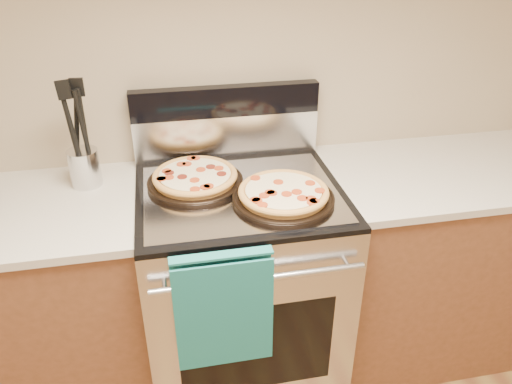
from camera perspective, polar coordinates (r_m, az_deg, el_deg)
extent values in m
plane|color=tan|center=(2.02, -3.82, 15.81)|extent=(4.00, 0.00, 4.00)
cube|color=#B7B7BC|center=(2.12, -1.68, -10.93)|extent=(0.76, 0.68, 0.90)
cube|color=black|center=(1.88, 0.13, -17.42)|extent=(0.56, 0.01, 0.40)
cube|color=black|center=(1.86, -1.89, -0.04)|extent=(0.76, 0.68, 0.02)
cube|color=silver|center=(2.09, -3.36, 6.46)|extent=(0.76, 0.06, 0.18)
cube|color=black|center=(2.04, -3.49, 10.35)|extent=(0.76, 0.06, 0.12)
cylinder|color=silver|center=(1.61, 0.43, -9.91)|extent=(0.70, 0.03, 0.03)
cube|color=gray|center=(1.83, -1.74, -0.14)|extent=(0.70, 0.55, 0.01)
cube|color=brown|center=(2.22, -25.35, -12.48)|extent=(1.00, 0.62, 0.88)
cube|color=brown|center=(2.42, 19.38, -7.41)|extent=(1.00, 0.62, 0.88)
cube|color=#BAB3A7|center=(2.19, 21.32, 2.21)|extent=(1.02, 0.64, 0.03)
cylinder|color=silver|center=(1.99, -18.98, 2.64)|extent=(0.15, 0.15, 0.14)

